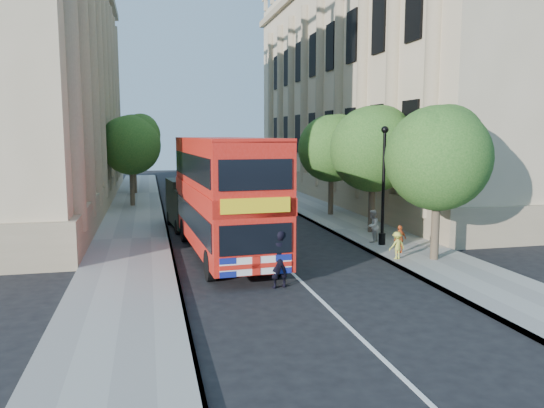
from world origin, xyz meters
TOP-DOWN VIEW (x-y plane):
  - ground at (0.00, 0.00)m, footprint 120.00×120.00m
  - pavement_right at (5.75, 10.00)m, footprint 3.50×80.00m
  - pavement_left at (-5.75, 10.00)m, footprint 3.50×80.00m
  - building_right at (13.80, 24.00)m, footprint 12.00×38.00m
  - building_left at (-13.80, 24.00)m, footprint 12.00×38.00m
  - tree_right_near at (5.84, 3.03)m, footprint 4.00×4.00m
  - tree_right_mid at (5.84, 9.03)m, footprint 4.20×4.20m
  - tree_right_far at (5.84, 15.03)m, footprint 4.00×4.00m
  - tree_left_far at (-5.96, 22.03)m, footprint 4.00×4.00m
  - tree_left_back at (-5.96, 30.03)m, footprint 4.20×4.20m
  - lamp_post at (5.00, 6.00)m, footprint 0.32×0.32m
  - double_decker_bus at (-1.96, 5.93)m, footprint 3.24×10.30m
  - box_van at (-2.89, 12.66)m, footprint 2.21×4.60m
  - police_constable at (-0.91, 1.00)m, footprint 0.78×0.61m
  - woman_pedestrian at (4.80, 6.60)m, footprint 0.90×0.89m
  - child_a at (4.99, 4.29)m, footprint 0.72×0.50m
  - child_b at (4.40, 3.36)m, footprint 0.76×0.53m

SIDE VIEW (x-z plane):
  - ground at x=0.00m, z-range 0.00..0.00m
  - pavement_right at x=5.75m, z-range 0.00..0.12m
  - pavement_left at x=-5.75m, z-range 0.00..0.12m
  - child_b at x=4.40m, z-range 0.12..1.19m
  - child_a at x=4.99m, z-range 0.12..1.26m
  - woman_pedestrian at x=4.80m, z-range 0.12..1.58m
  - police_constable at x=-0.91m, z-range 0.00..1.89m
  - box_van at x=-2.89m, z-range -0.03..2.52m
  - lamp_post at x=5.00m, z-range -0.07..5.09m
  - double_decker_bus at x=-1.96m, z-range 0.25..4.94m
  - tree_right_near at x=5.84m, z-range 1.21..7.29m
  - tree_right_far at x=5.84m, z-range 1.24..7.39m
  - tree_left_far at x=-5.96m, z-range 1.30..7.59m
  - tree_right_mid at x=5.84m, z-range 1.26..7.63m
  - tree_left_back at x=-5.96m, z-range 1.38..8.03m
  - building_right at x=13.80m, z-range 0.00..18.00m
  - building_left at x=-13.80m, z-range 0.00..18.00m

